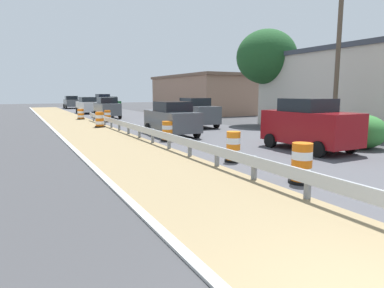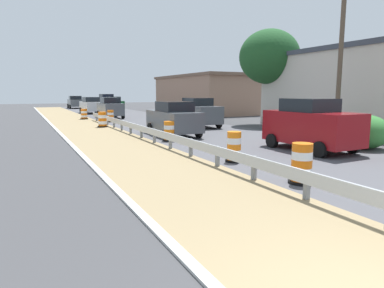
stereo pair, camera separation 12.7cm
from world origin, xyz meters
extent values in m
cube|color=slate|center=(2.56, 3.83, 0.35)|extent=(0.12, 0.12, 0.70)
cube|color=slate|center=(2.56, 5.88, 0.35)|extent=(0.12, 0.12, 0.70)
cube|color=slate|center=(2.56, 7.93, 0.35)|extent=(0.12, 0.12, 0.70)
cube|color=slate|center=(2.56, 9.98, 0.35)|extent=(0.12, 0.12, 0.70)
cube|color=slate|center=(2.56, 12.03, 0.35)|extent=(0.12, 0.12, 0.70)
cube|color=slate|center=(2.56, 14.09, 0.35)|extent=(0.12, 0.12, 0.70)
cube|color=slate|center=(2.56, 16.14, 0.35)|extent=(0.12, 0.12, 0.70)
cube|color=slate|center=(2.56, 18.19, 0.35)|extent=(0.12, 0.12, 0.70)
cube|color=slate|center=(2.56, 20.24, 0.35)|extent=(0.12, 0.12, 0.70)
cube|color=slate|center=(2.56, 22.29, 0.35)|extent=(0.12, 0.12, 0.70)
cube|color=slate|center=(2.56, 24.34, 0.35)|extent=(0.12, 0.12, 0.70)
cube|color=slate|center=(2.56, 26.39, 0.35)|extent=(0.12, 0.12, 0.70)
cube|color=slate|center=(2.56, 28.44, 0.35)|extent=(0.12, 0.12, 0.70)
cylinder|color=orange|center=(3.48, 4.94, 0.11)|extent=(0.56, 0.56, 0.23)
cylinder|color=white|center=(3.48, 4.94, 0.34)|extent=(0.56, 0.56, 0.23)
cylinder|color=orange|center=(3.48, 4.94, 0.57)|extent=(0.56, 0.56, 0.23)
cylinder|color=white|center=(3.48, 4.94, 0.80)|extent=(0.56, 0.56, 0.23)
cylinder|color=orange|center=(3.48, 4.94, 1.02)|extent=(0.56, 0.56, 0.23)
cylinder|color=black|center=(3.48, 4.94, 0.04)|extent=(0.70, 0.70, 0.08)
cylinder|color=orange|center=(3.47, 8.28, 0.11)|extent=(0.50, 0.50, 0.22)
cylinder|color=white|center=(3.47, 8.28, 0.33)|extent=(0.50, 0.50, 0.22)
cylinder|color=orange|center=(3.47, 8.28, 0.56)|extent=(0.50, 0.50, 0.22)
cylinder|color=white|center=(3.47, 8.28, 0.78)|extent=(0.50, 0.50, 0.22)
cylinder|color=orange|center=(3.47, 8.28, 1.00)|extent=(0.50, 0.50, 0.22)
cylinder|color=black|center=(3.47, 8.28, 0.04)|extent=(0.63, 0.63, 0.08)
cylinder|color=orange|center=(3.48, 14.28, 0.10)|extent=(0.58, 0.58, 0.21)
cylinder|color=white|center=(3.48, 14.28, 0.31)|extent=(0.58, 0.58, 0.21)
cylinder|color=orange|center=(3.48, 14.28, 0.52)|extent=(0.58, 0.58, 0.21)
cylinder|color=white|center=(3.48, 14.28, 0.72)|extent=(0.58, 0.58, 0.21)
cylinder|color=orange|center=(3.48, 14.28, 0.93)|extent=(0.58, 0.58, 0.21)
cylinder|color=black|center=(3.48, 14.28, 0.04)|extent=(0.73, 0.73, 0.08)
cylinder|color=orange|center=(1.90, 23.00, 0.11)|extent=(0.59, 0.59, 0.22)
cylinder|color=white|center=(1.90, 23.00, 0.33)|extent=(0.59, 0.59, 0.22)
cylinder|color=orange|center=(1.90, 23.00, 0.55)|extent=(0.59, 0.59, 0.22)
cylinder|color=white|center=(1.90, 23.00, 0.77)|extent=(0.59, 0.59, 0.22)
cylinder|color=orange|center=(1.90, 23.00, 0.99)|extent=(0.59, 0.59, 0.22)
cylinder|color=black|center=(1.90, 23.00, 0.04)|extent=(0.74, 0.74, 0.08)
cylinder|color=orange|center=(3.45, 27.05, 0.10)|extent=(0.52, 0.52, 0.20)
cylinder|color=white|center=(3.45, 27.05, 0.30)|extent=(0.52, 0.52, 0.20)
cylinder|color=orange|center=(3.45, 27.05, 0.50)|extent=(0.52, 0.52, 0.20)
cylinder|color=white|center=(3.45, 27.05, 0.70)|extent=(0.52, 0.52, 0.20)
cylinder|color=orange|center=(3.45, 27.05, 0.90)|extent=(0.52, 0.52, 0.20)
cylinder|color=black|center=(3.45, 27.05, 0.04)|extent=(0.65, 0.65, 0.08)
cylinder|color=orange|center=(1.94, 31.11, 0.10)|extent=(0.58, 0.58, 0.19)
cylinder|color=white|center=(1.94, 31.11, 0.29)|extent=(0.58, 0.58, 0.19)
cylinder|color=orange|center=(1.94, 31.11, 0.48)|extent=(0.58, 0.58, 0.19)
cylinder|color=white|center=(1.94, 31.11, 0.67)|extent=(0.58, 0.58, 0.19)
cylinder|color=orange|center=(1.94, 31.11, 0.86)|extent=(0.58, 0.58, 0.19)
cylinder|color=black|center=(1.94, 31.11, 0.04)|extent=(0.72, 0.72, 0.08)
cube|color=#4C5156|center=(4.57, 16.29, 0.87)|extent=(1.87, 4.61, 1.10)
cube|color=black|center=(4.57, 16.11, 1.70)|extent=(1.65, 2.13, 0.56)
cylinder|color=black|center=(3.70, 17.82, 0.32)|extent=(0.23, 0.64, 0.64)
cylinder|color=black|center=(5.50, 17.79, 0.32)|extent=(0.23, 0.64, 0.64)
cylinder|color=black|center=(3.65, 14.80, 0.32)|extent=(0.23, 0.64, 0.64)
cylinder|color=black|center=(5.44, 14.77, 0.32)|extent=(0.23, 0.64, 0.64)
cube|color=navy|center=(8.25, 49.40, 1.00)|extent=(1.98, 4.76, 1.35)
cube|color=black|center=(8.25, 49.58, 1.95)|extent=(1.71, 2.22, 0.56)
cylinder|color=black|center=(9.22, 47.88, 0.32)|extent=(0.24, 0.65, 0.64)
cylinder|color=black|center=(7.40, 47.81, 0.32)|extent=(0.24, 0.65, 0.64)
cylinder|color=black|center=(9.11, 50.98, 0.32)|extent=(0.24, 0.65, 0.64)
cylinder|color=black|center=(7.29, 50.91, 0.32)|extent=(0.24, 0.65, 0.64)
cube|color=silver|center=(4.21, 39.98, 0.85)|extent=(1.95, 4.65, 1.06)
cube|color=black|center=(4.22, 39.79, 1.66)|extent=(1.70, 2.16, 0.56)
cylinder|color=black|center=(3.26, 41.46, 0.32)|extent=(0.24, 0.65, 0.64)
cylinder|color=black|center=(5.07, 41.52, 0.32)|extent=(0.24, 0.65, 0.64)
cylinder|color=black|center=(3.35, 38.43, 0.32)|extent=(0.24, 0.65, 0.64)
cylinder|color=black|center=(5.16, 38.49, 0.32)|extent=(0.24, 0.65, 0.64)
cube|color=#195128|center=(7.86, 43.93, 0.84)|extent=(1.98, 4.42, 1.04)
cube|color=black|center=(7.86, 44.11, 1.64)|extent=(1.72, 2.06, 0.56)
cylinder|color=black|center=(8.83, 42.53, 0.32)|extent=(0.24, 0.65, 0.64)
cylinder|color=black|center=(7.00, 42.46, 0.32)|extent=(0.24, 0.65, 0.64)
cylinder|color=black|center=(8.73, 45.40, 0.32)|extent=(0.24, 0.65, 0.64)
cylinder|color=black|center=(6.90, 45.33, 0.32)|extent=(0.24, 0.65, 0.64)
cube|color=#4C5156|center=(4.53, 31.65, 0.89)|extent=(1.88, 4.58, 1.13)
cube|color=black|center=(4.53, 31.47, 1.73)|extent=(1.65, 2.13, 0.56)
cylinder|color=black|center=(3.69, 33.17, 0.32)|extent=(0.24, 0.65, 0.64)
cylinder|color=black|center=(5.46, 33.13, 0.32)|extent=(0.24, 0.65, 0.64)
cylinder|color=black|center=(3.61, 30.18, 0.32)|extent=(0.24, 0.65, 0.64)
cylinder|color=black|center=(5.38, 30.14, 0.32)|extent=(0.24, 0.65, 0.64)
cube|color=maroon|center=(7.82, 8.84, 1.00)|extent=(2.02, 4.21, 1.37)
cube|color=black|center=(7.82, 9.00, 1.97)|extent=(1.78, 1.96, 0.56)
cylinder|color=black|center=(8.81, 7.48, 0.32)|extent=(0.23, 0.64, 0.64)
cylinder|color=black|center=(6.88, 7.44, 0.32)|extent=(0.23, 0.64, 0.64)
cylinder|color=black|center=(8.76, 10.23, 0.32)|extent=(0.23, 0.64, 0.64)
cylinder|color=black|center=(6.83, 10.19, 0.32)|extent=(0.23, 0.64, 0.64)
cube|color=#4C5156|center=(4.43, 54.30, 0.85)|extent=(1.98, 4.66, 1.05)
cube|color=black|center=(4.43, 54.11, 1.65)|extent=(1.74, 2.16, 0.56)
cylinder|color=black|center=(3.53, 55.84, 0.32)|extent=(0.23, 0.64, 0.64)
cylinder|color=black|center=(5.40, 55.80, 0.32)|extent=(0.23, 0.64, 0.64)
cylinder|color=black|center=(3.46, 52.79, 0.32)|extent=(0.23, 0.64, 0.64)
cylinder|color=black|center=(5.34, 52.75, 0.32)|extent=(0.23, 0.64, 0.64)
cube|color=#4C5156|center=(8.26, 20.11, 0.93)|extent=(1.93, 4.45, 1.22)
cube|color=black|center=(8.26, 20.28, 1.82)|extent=(1.67, 2.07, 0.56)
cylinder|color=black|center=(9.10, 18.63, 0.32)|extent=(0.24, 0.65, 0.64)
cylinder|color=black|center=(7.32, 18.69, 0.32)|extent=(0.24, 0.65, 0.64)
cylinder|color=black|center=(9.20, 21.52, 0.32)|extent=(0.24, 0.65, 0.64)
cylinder|color=black|center=(7.42, 21.58, 0.32)|extent=(0.24, 0.65, 0.64)
cube|color=beige|center=(16.55, 12.91, 2.51)|extent=(6.13, 13.27, 5.03)
cube|color=#3D424C|center=(16.55, 12.91, 5.18)|extent=(6.38, 13.80, 0.30)
cube|color=#93705B|center=(16.59, 34.81, 2.11)|extent=(6.50, 14.72, 4.22)
cube|color=brown|center=(16.59, 34.81, 4.37)|extent=(6.76, 15.31, 0.30)
cylinder|color=brown|center=(11.63, 10.77, 4.24)|extent=(0.24, 0.24, 8.48)
ellipsoid|color=#337533|center=(10.33, 8.09, 0.77)|extent=(2.05, 2.05, 1.53)
cylinder|color=brown|center=(13.69, 18.98, 1.67)|extent=(0.36, 0.36, 3.35)
ellipsoid|color=#1E4C23|center=(13.69, 18.98, 5.15)|extent=(4.52, 4.52, 4.07)
camera|label=1|loc=(-3.50, -1.86, 2.52)|focal=31.85mm
camera|label=2|loc=(-3.39, -1.92, 2.52)|focal=31.85mm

